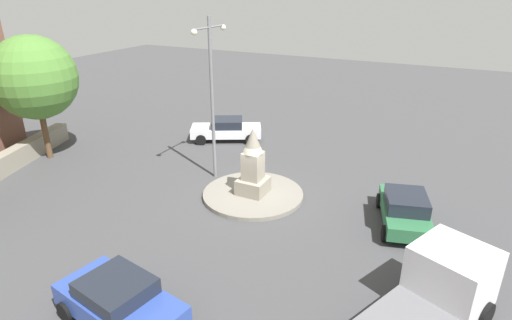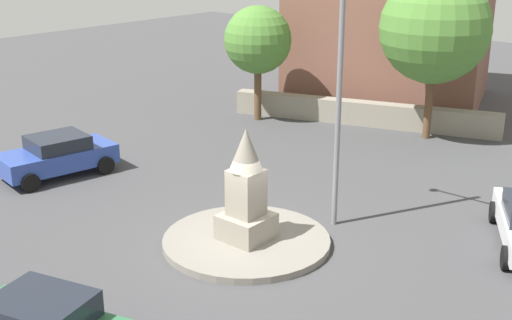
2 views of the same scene
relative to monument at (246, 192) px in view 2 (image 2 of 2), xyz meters
The scene contains 8 objects.
ground_plane 1.56m from the monument, ahead, with size 80.00×80.00×0.00m, color #424244.
traffic_island 1.47m from the monument, ahead, with size 4.70×4.70×0.20m, color gray.
monument is the anchor object (origin of this frame).
streetlamp 4.32m from the monument, 111.60° to the right, with size 2.71×0.28×7.92m.
car_blue_approaching 8.86m from the monument, ahead, with size 2.62×4.25×1.47m.
stone_boundary_wall 13.32m from the monument, 71.95° to the right, with size 12.07×0.70×1.06m, color gray.
tree_near_wall 13.32m from the monument, 51.06° to the right, with size 3.04×3.04×5.21m.
tree_mid_cluster 13.01m from the monument, 85.72° to the right, with size 4.47×4.47×6.84m.
Camera 2 is at (-11.37, 12.92, 8.39)m, focal length 47.49 mm.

